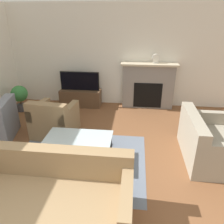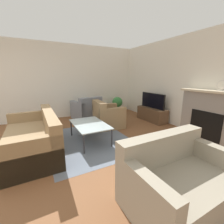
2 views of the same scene
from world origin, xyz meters
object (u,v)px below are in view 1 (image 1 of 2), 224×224
(mantel_clock, at_px, (156,58))
(couch_sectional, at_px, (50,199))
(tv, at_px, (80,81))
(potted_plant, at_px, (20,95))
(armchair_accent, at_px, (54,122))
(coffee_table, at_px, (78,141))
(couch_loveseat, at_px, (207,144))

(mantel_clock, bearing_deg, couch_sectional, -111.02)
(tv, bearing_deg, potted_plant, -160.25)
(tv, distance_m, armchair_accent, 1.73)
(couch_sectional, height_order, armchair_accent, same)
(armchair_accent, relative_size, coffee_table, 0.79)
(armchair_accent, bearing_deg, potted_plant, -34.11)
(armchair_accent, height_order, mantel_clock, mantel_clock)
(potted_plant, bearing_deg, couch_loveseat, -20.76)
(couch_sectional, bearing_deg, mantel_clock, 68.98)
(mantel_clock, bearing_deg, tv, -176.05)
(couch_sectional, distance_m, coffee_table, 1.21)
(potted_plant, distance_m, mantel_clock, 3.71)
(coffee_table, relative_size, potted_plant, 1.66)
(coffee_table, bearing_deg, couch_loveseat, 8.30)
(mantel_clock, bearing_deg, coffee_table, -118.44)
(tv, height_order, armchair_accent, tv)
(couch_loveseat, xyz_separation_m, mantel_clock, (-0.82, 2.33, 1.06))
(couch_sectional, height_order, coffee_table, couch_sectional)
(couch_loveseat, xyz_separation_m, potted_plant, (-4.35, 1.65, 0.15))
(couch_loveseat, relative_size, potted_plant, 1.92)
(armchair_accent, bearing_deg, tv, -89.68)
(armchair_accent, bearing_deg, mantel_clock, -134.37)
(armchair_accent, distance_m, potted_plant, 1.76)
(couch_sectional, distance_m, couch_loveseat, 2.78)
(coffee_table, bearing_deg, armchair_accent, 131.23)
(tv, bearing_deg, coffee_table, -77.07)
(armchair_accent, xyz_separation_m, potted_plant, (-1.34, 1.13, 0.14))
(tv, distance_m, couch_loveseat, 3.62)
(tv, bearing_deg, couch_loveseat, -37.61)
(couch_loveseat, bearing_deg, mantel_clock, 19.49)
(couch_loveseat, relative_size, armchair_accent, 1.47)
(coffee_table, xyz_separation_m, potted_plant, (-2.09, 1.98, 0.03))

